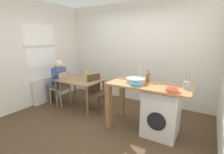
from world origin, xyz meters
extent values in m
plane|color=#4C3826|center=(0.00, 0.00, 0.00)|extent=(5.46, 5.46, 0.00)
cube|color=silver|center=(0.00, 1.75, 1.35)|extent=(4.60, 0.10, 2.70)
cube|color=silver|center=(-2.15, 0.00, 1.35)|extent=(0.10, 3.80, 2.70)
cube|color=white|center=(-2.10, 0.30, 1.55)|extent=(0.01, 0.90, 1.10)
cube|color=beige|center=(-2.09, 0.30, 1.55)|extent=(0.02, 0.96, 0.06)
cube|color=white|center=(-2.02, 0.30, 0.35)|extent=(0.10, 0.80, 0.70)
cube|color=olive|center=(-0.94, 0.48, 0.72)|extent=(1.10, 0.76, 0.03)
cylinder|color=brown|center=(-1.44, 0.15, 0.35)|extent=(0.05, 0.05, 0.71)
cylinder|color=brown|center=(-0.44, 0.15, 0.35)|extent=(0.05, 0.05, 0.71)
cylinder|color=brown|center=(-1.44, 0.81, 0.35)|extent=(0.05, 0.05, 0.71)
cylinder|color=brown|center=(-0.44, 0.81, 0.35)|extent=(0.05, 0.05, 0.71)
cube|color=gray|center=(-1.56, 0.38, 0.45)|extent=(0.43, 0.43, 0.04)
cube|color=gray|center=(-1.38, 0.39, 0.68)|extent=(0.06, 0.38, 0.45)
cylinder|color=gray|center=(-1.72, 0.19, 0.23)|extent=(0.04, 0.04, 0.45)
cylinder|color=gray|center=(-1.75, 0.55, 0.23)|extent=(0.04, 0.04, 0.45)
cylinder|color=gray|center=(-1.36, 0.22, 0.23)|extent=(0.04, 0.04, 0.45)
cylinder|color=gray|center=(-1.39, 0.57, 0.23)|extent=(0.04, 0.04, 0.45)
cube|color=#4C3323|center=(-0.39, 0.53, 0.45)|extent=(0.49, 0.49, 0.04)
cube|color=#4C3323|center=(-0.56, 0.58, 0.68)|extent=(0.13, 0.38, 0.45)
cylinder|color=#4C3323|center=(-0.17, 0.66, 0.23)|extent=(0.04, 0.04, 0.45)
cylinder|color=#4C3323|center=(-0.25, 0.31, 0.23)|extent=(0.04, 0.04, 0.45)
cylinder|color=#4C3323|center=(-0.52, 0.75, 0.23)|extent=(0.04, 0.04, 0.45)
cylinder|color=#4C3323|center=(-0.60, 0.40, 0.23)|extent=(0.04, 0.04, 0.45)
cylinder|color=#595651|center=(-1.89, 0.27, 0.23)|extent=(0.11, 0.11, 0.45)
cylinder|color=#595651|center=(-1.90, 0.45, 0.23)|extent=(0.11, 0.11, 0.45)
cylinder|color=#595651|center=(-1.73, 0.28, 0.50)|extent=(0.41, 0.17, 0.14)
cylinder|color=#595651|center=(-1.74, 0.46, 0.50)|extent=(0.41, 0.17, 0.14)
cube|color=#3F598C|center=(-1.56, 0.38, 0.75)|extent=(0.22, 0.35, 0.52)
cylinder|color=#3F598C|center=(-1.56, 0.17, 0.74)|extent=(0.19, 0.10, 0.31)
cylinder|color=#3F598C|center=(-1.59, 0.59, 0.74)|extent=(0.19, 0.10, 0.31)
sphere|color=beige|center=(-1.56, 0.38, 1.09)|extent=(0.21, 0.21, 0.21)
sphere|color=black|center=(-1.62, 0.38, 1.01)|extent=(0.12, 0.12, 0.12)
cube|color=#9E7042|center=(0.91, 0.31, 0.90)|extent=(1.50, 0.68, 0.04)
cube|color=olive|center=(0.21, 0.02, 0.44)|extent=(0.10, 0.10, 0.88)
cube|color=olive|center=(0.21, 0.60, 0.44)|extent=(0.10, 0.10, 0.88)
cube|color=silver|center=(1.18, 0.31, 0.43)|extent=(0.60, 0.60, 0.86)
cylinder|color=black|center=(1.18, 0.00, 0.39)|extent=(0.32, 0.02, 0.32)
cube|color=#B2B2B7|center=(1.18, 0.01, 0.80)|extent=(0.54, 0.01, 0.08)
cylinder|color=#9EA0A5|center=(0.65, 0.31, 0.97)|extent=(0.38, 0.38, 0.09)
cylinder|color=#B2B2B7|center=(0.65, 0.49, 1.06)|extent=(0.02, 0.02, 0.28)
cylinder|color=brown|center=(0.83, 0.48, 1.00)|extent=(0.07, 0.07, 0.17)
cone|color=brown|center=(0.83, 0.48, 1.11)|extent=(0.06, 0.06, 0.05)
cylinder|color=#262626|center=(0.83, 0.48, 1.14)|extent=(0.03, 0.03, 0.02)
cylinder|color=teal|center=(0.73, 0.11, 0.95)|extent=(0.19, 0.19, 0.05)
cylinder|color=#1E546B|center=(0.73, 0.11, 0.96)|extent=(0.15, 0.15, 0.03)
cylinder|color=gray|center=(1.54, 0.36, 0.99)|extent=(0.11, 0.11, 0.13)
cylinder|color=#99724C|center=(1.53, 0.37, 1.13)|extent=(0.01, 0.04, 0.18)
cylinder|color=#99724C|center=(1.56, 0.35, 1.13)|extent=(0.01, 0.05, 0.18)
cylinder|color=#D84C38|center=(1.36, 0.09, 0.95)|extent=(0.20, 0.20, 0.05)
cylinder|color=maroon|center=(1.36, 0.09, 0.96)|extent=(0.16, 0.16, 0.03)
cylinder|color=#A8C63D|center=(-0.79, 0.58, 0.84)|extent=(0.09, 0.09, 0.20)
cube|color=#B2B2B7|center=(0.86, 0.21, 0.92)|extent=(0.15, 0.06, 0.01)
cube|color=#262628|center=(0.86, 0.21, 0.92)|extent=(0.15, 0.06, 0.01)
camera|label=1|loc=(1.85, -2.56, 1.75)|focal=26.61mm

